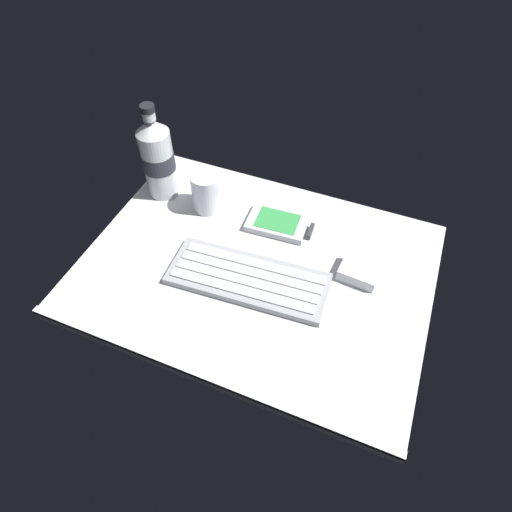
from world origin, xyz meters
TOP-DOWN VIEW (x-y plane):
  - ground_plane at (0.00, -0.23)cm, footprint 64.00×48.00cm
  - keyboard at (0.18, -3.80)cm, footprint 29.65×12.86cm
  - handheld_device at (0.66, 11.51)cm, footprint 13.10×8.27cm
  - juice_cup at (-15.41, 11.28)cm, footprint 6.40×6.40cm
  - water_bottle at (-26.53, 12.01)cm, footprint 6.73×6.73cm
  - charger_block at (18.37, 5.07)cm, footprint 7.43×6.14cm

SIDE VIEW (x-z plane):
  - ground_plane at x=0.00cm, z-range -2.39..0.41cm
  - handheld_device at x=0.66cm, z-range -0.02..1.48cm
  - keyboard at x=0.18cm, z-range -0.04..1.66cm
  - charger_block at x=18.37cm, z-range 0.00..2.40cm
  - juice_cup at x=-15.41cm, z-range -0.34..8.16cm
  - water_bottle at x=-26.53cm, z-range -1.39..19.41cm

